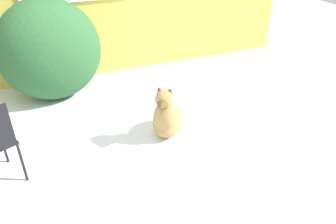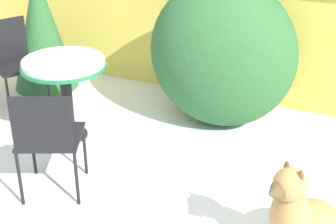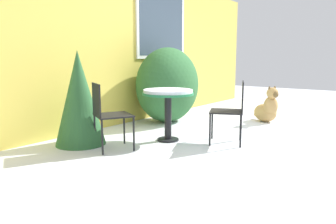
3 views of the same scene
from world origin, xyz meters
TOP-DOWN VIEW (x-y plane):
  - ground_plane at (0.00, 0.00)m, footprint 16.00×16.00m
  - shrub_left at (0.05, 1.63)m, footprint 1.33×1.00m
  - dog at (1.09, 0.16)m, footprint 0.56×0.62m

SIDE VIEW (x-z plane):
  - ground_plane at x=0.00m, z-range 0.00..0.00m
  - dog at x=1.09m, z-range -0.09..0.57m
  - shrub_left at x=0.05m, z-range 0.00..1.34m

